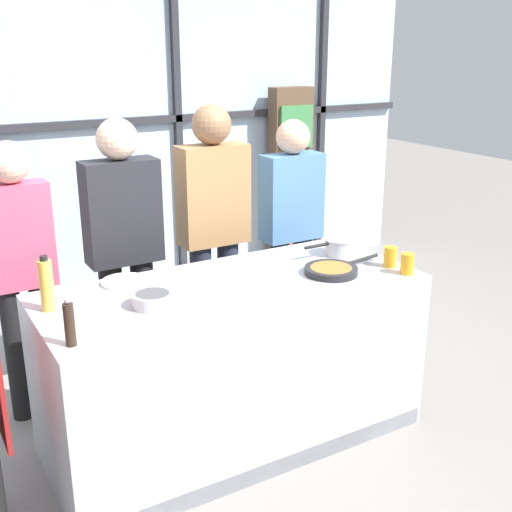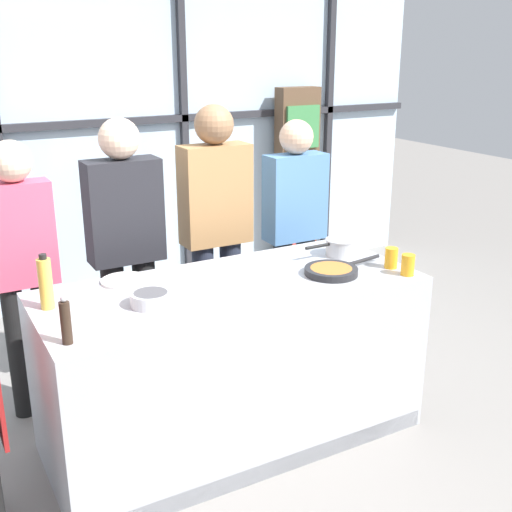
{
  "view_description": "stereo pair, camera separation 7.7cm",
  "coord_description": "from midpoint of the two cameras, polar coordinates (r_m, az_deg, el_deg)",
  "views": [
    {
      "loc": [
        -1.51,
        -2.82,
        2.16
      ],
      "look_at": [
        0.21,
        0.1,
        1.03
      ],
      "focal_mm": 45.0,
      "sensor_mm": 36.0,
      "label": 1
    },
    {
      "loc": [
        -1.44,
        -2.86,
        2.16
      ],
      "look_at": [
        0.21,
        0.1,
        1.03
      ],
      "focal_mm": 45.0,
      "sensor_mm": 36.0,
      "label": 2
    }
  ],
  "objects": [
    {
      "name": "oil_bottle",
      "position": [
        3.23,
        -17.55,
        -2.32
      ],
      "size": [
        0.07,
        0.07,
        0.28
      ],
      "color": "#E0CC4C",
      "rests_on": "demo_island"
    },
    {
      "name": "juice_glass_far",
      "position": [
        3.75,
        12.5,
        -0.16
      ],
      "size": [
        0.07,
        0.07,
        0.12
      ],
      "primitive_type": "cylinder",
      "color": "orange",
      "rests_on": "demo_island"
    },
    {
      "name": "juice_glass_near",
      "position": [
        3.66,
        13.94,
        -0.77
      ],
      "size": [
        0.07,
        0.07,
        0.12
      ],
      "primitive_type": "cylinder",
      "color": "orange",
      "rests_on": "demo_island"
    },
    {
      "name": "white_plate",
      "position": [
        3.53,
        -10.95,
        -2.15
      ],
      "size": [
        0.26,
        0.26,
        0.01
      ],
      "primitive_type": "cylinder",
      "color": "white",
      "rests_on": "demo_island"
    },
    {
      "name": "spectator_center_left",
      "position": [
        4.02,
        -10.95,
        1.26
      ],
      "size": [
        0.45,
        0.25,
        1.75
      ],
      "rotation": [
        0.0,
        0.0,
        3.14
      ],
      "color": "black",
      "rests_on": "ground_plane"
    },
    {
      "name": "spectator_center_right",
      "position": [
        4.23,
        -3.06,
        2.89
      ],
      "size": [
        0.45,
        0.25,
        1.8
      ],
      "rotation": [
        0.0,
        0.0,
        3.14
      ],
      "color": "#232838",
      "rests_on": "ground_plane"
    },
    {
      "name": "spectator_far_left",
      "position": [
        3.89,
        -19.51,
        -0.48
      ],
      "size": [
        0.38,
        0.23,
        1.66
      ],
      "rotation": [
        0.0,
        0.0,
        3.14
      ],
      "color": "black",
      "rests_on": "ground_plane"
    },
    {
      "name": "bookshelf",
      "position": [
        6.22,
        4.0,
        6.59
      ],
      "size": [
        0.41,
        0.19,
        1.77
      ],
      "color": "brown",
      "rests_on": "ground_plane"
    },
    {
      "name": "mixing_bowl",
      "position": [
        3.19,
        -8.65,
        -3.74
      ],
      "size": [
        0.21,
        0.21,
        0.07
      ],
      "color": "silver",
      "rests_on": "demo_island"
    },
    {
      "name": "pepper_grinder",
      "position": [
        2.84,
        -15.81,
        -5.65
      ],
      "size": [
        0.05,
        0.05,
        0.22
      ],
      "color": "#332319",
      "rests_on": "demo_island"
    },
    {
      "name": "back_window_wall",
      "position": [
        5.54,
        -13.6,
        10.07
      ],
      "size": [
        6.4,
        0.1,
        2.8
      ],
      "color": "silver",
      "rests_on": "ground_plane"
    },
    {
      "name": "ground_plane",
      "position": [
        3.86,
        -1.42,
        -15.61
      ],
      "size": [
        18.0,
        18.0,
        0.0
      ],
      "primitive_type": "plane",
      "color": "gray"
    },
    {
      "name": "saucepan",
      "position": [
        3.92,
        8.09,
        0.83
      ],
      "size": [
        0.35,
        0.19,
        0.1
      ],
      "color": "silver",
      "rests_on": "demo_island"
    },
    {
      "name": "demo_island",
      "position": [
        3.62,
        -1.45,
        -9.5
      ],
      "size": [
        2.05,
        0.88,
        0.93
      ],
      "color": "#A8AAB2",
      "rests_on": "ground_plane"
    },
    {
      "name": "frying_pan",
      "position": [
        3.6,
        7.39,
        -1.29
      ],
      "size": [
        0.53,
        0.3,
        0.04
      ],
      "color": "#232326",
      "rests_on": "demo_island"
    },
    {
      "name": "spectator_far_right",
      "position": [
        4.54,
        3.94,
        2.97
      ],
      "size": [
        0.43,
        0.23,
        1.67
      ],
      "rotation": [
        0.0,
        0.0,
        3.14
      ],
      "color": "black",
      "rests_on": "ground_plane"
    }
  ]
}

